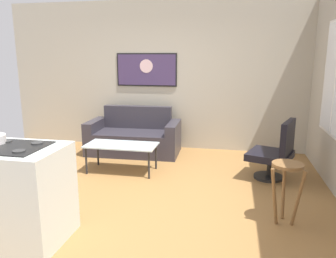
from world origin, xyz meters
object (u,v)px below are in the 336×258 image
at_px(armchair, 276,152).
at_px(couch, 134,138).
at_px(coffee_table, 121,147).
at_px(bar_stool, 287,177).
at_px(wall_painting, 147,70).

bearing_deg(armchair, couch, 159.27).
height_order(coffee_table, bar_stool, bar_stool).
relative_size(couch, armchair, 1.90).
xyz_separation_m(bar_stool, wall_painting, (-2.26, 2.75, 0.99)).
relative_size(couch, coffee_table, 1.54).
xyz_separation_m(armchair, bar_stool, (-0.04, -1.32, 0.11)).
distance_m(couch, coffee_table, 1.05).
bearing_deg(wall_painting, armchair, -31.75).
bearing_deg(couch, bar_stool, -43.28).
bearing_deg(couch, armchair, -20.73).
bearing_deg(coffee_table, couch, 96.35).
xyz_separation_m(coffee_table, wall_painting, (0.00, 1.55, 1.11)).
distance_m(armchair, bar_stool, 1.33).
bearing_deg(coffee_table, bar_stool, -27.97).
bearing_deg(wall_painting, coffee_table, -90.01).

